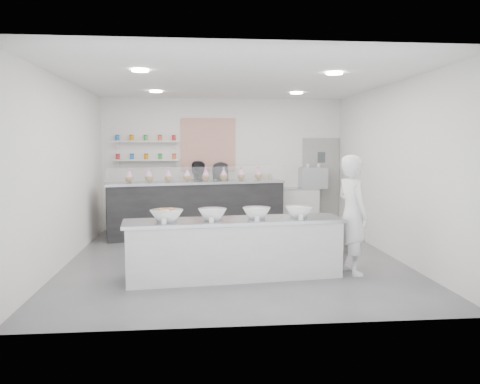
% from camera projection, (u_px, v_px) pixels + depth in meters
% --- Properties ---
extents(floor, '(6.00, 6.00, 0.00)m').
position_uv_depth(floor, '(234.00, 259.00, 7.99)').
color(floor, '#515156').
rests_on(floor, ground).
extents(ceiling, '(6.00, 6.00, 0.00)m').
position_uv_depth(ceiling, '(234.00, 80.00, 7.70)').
color(ceiling, white).
rests_on(ceiling, floor).
extents(back_wall, '(5.50, 0.00, 5.50)m').
position_uv_depth(back_wall, '(223.00, 164.00, 10.82)').
color(back_wall, white).
rests_on(back_wall, floor).
extents(left_wall, '(0.00, 6.00, 6.00)m').
position_uv_depth(left_wall, '(65.00, 172.00, 7.59)').
color(left_wall, white).
rests_on(left_wall, floor).
extents(right_wall, '(0.00, 6.00, 6.00)m').
position_uv_depth(right_wall, '(392.00, 170.00, 8.10)').
color(right_wall, white).
rests_on(right_wall, floor).
extents(back_door, '(0.88, 0.04, 2.10)m').
position_uv_depth(back_door, '(321.00, 183.00, 11.04)').
color(back_door, gray).
rests_on(back_door, floor).
extents(pattern_panel, '(1.25, 0.03, 1.20)m').
position_uv_depth(pattern_panel, '(208.00, 145.00, 10.72)').
color(pattern_panel, '#B13A25').
rests_on(pattern_panel, back_wall).
extents(jar_shelf_lower, '(1.45, 0.22, 0.04)m').
position_uv_depth(jar_shelf_lower, '(146.00, 160.00, 10.55)').
color(jar_shelf_lower, silver).
rests_on(jar_shelf_lower, back_wall).
extents(jar_shelf_upper, '(1.45, 0.22, 0.04)m').
position_uv_depth(jar_shelf_upper, '(146.00, 141.00, 10.50)').
color(jar_shelf_upper, silver).
rests_on(jar_shelf_upper, back_wall).
extents(preserve_jars, '(1.45, 0.10, 0.56)m').
position_uv_depth(preserve_jars, '(146.00, 148.00, 10.50)').
color(preserve_jars, red).
rests_on(preserve_jars, jar_shelf_lower).
extents(downlight_0, '(0.24, 0.24, 0.02)m').
position_uv_depth(downlight_0, '(140.00, 71.00, 6.58)').
color(downlight_0, white).
rests_on(downlight_0, ceiling).
extents(downlight_1, '(0.24, 0.24, 0.02)m').
position_uv_depth(downlight_1, '(334.00, 73.00, 6.84)').
color(downlight_1, white).
rests_on(downlight_1, ceiling).
extents(downlight_2, '(0.24, 0.24, 0.02)m').
position_uv_depth(downlight_2, '(156.00, 92.00, 9.15)').
color(downlight_2, white).
rests_on(downlight_2, ceiling).
extents(downlight_3, '(0.24, 0.24, 0.02)m').
position_uv_depth(downlight_3, '(297.00, 93.00, 9.41)').
color(downlight_3, white).
rests_on(downlight_3, ceiling).
extents(prep_counter, '(3.23, 1.04, 0.87)m').
position_uv_depth(prep_counter, '(235.00, 249.00, 6.81)').
color(prep_counter, silver).
rests_on(prep_counter, floor).
extents(back_bar, '(3.85, 1.47, 1.17)m').
position_uv_depth(back_bar, '(197.00, 208.00, 10.00)').
color(back_bar, black).
rests_on(back_bar, floor).
extents(sneeze_guard, '(3.65, 0.80, 0.32)m').
position_uv_depth(sneeze_guard, '(200.00, 175.00, 9.61)').
color(sneeze_guard, white).
rests_on(sneeze_guard, back_bar).
extents(espresso_ledge, '(1.27, 0.41, 0.95)m').
position_uv_depth(espresso_ledge, '(291.00, 208.00, 10.84)').
color(espresso_ledge, silver).
rests_on(espresso_ledge, floor).
extents(espresso_machine, '(0.61, 0.42, 0.46)m').
position_uv_depth(espresso_machine, '(313.00, 178.00, 10.82)').
color(espresso_machine, '#93969E').
rests_on(espresso_machine, espresso_ledge).
extents(cup_stacks, '(0.24, 0.24, 0.32)m').
position_uv_depth(cup_stacks, '(268.00, 181.00, 10.73)').
color(cup_stacks, tan).
rests_on(cup_stacks, espresso_ledge).
extents(prep_bowls, '(2.40, 0.74, 0.16)m').
position_uv_depth(prep_bowls, '(235.00, 214.00, 6.76)').
color(prep_bowls, white).
rests_on(prep_bowls, prep_counter).
extents(label_cards, '(2.01, 0.04, 0.07)m').
position_uv_depth(label_cards, '(234.00, 223.00, 6.24)').
color(label_cards, white).
rests_on(label_cards, prep_counter).
extents(cookie_bags, '(2.94, 0.79, 0.29)m').
position_uv_depth(cookie_bags, '(197.00, 174.00, 9.93)').
color(cookie_bags, '#FD9AE7').
rests_on(cookie_bags, back_bar).
extents(woman_prep, '(0.57, 0.74, 1.79)m').
position_uv_depth(woman_prep, '(352.00, 215.00, 7.00)').
color(woman_prep, white).
rests_on(woman_prep, floor).
extents(staff_left, '(0.78, 0.61, 1.58)m').
position_uv_depth(staff_left, '(197.00, 197.00, 10.43)').
color(staff_left, black).
rests_on(staff_left, floor).
extents(staff_right, '(0.84, 0.62, 1.57)m').
position_uv_depth(staff_right, '(221.00, 197.00, 10.35)').
color(staff_right, black).
rests_on(staff_right, floor).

